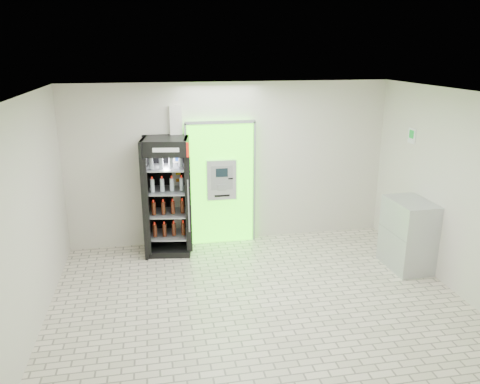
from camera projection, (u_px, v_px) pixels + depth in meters
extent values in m
plane|color=beige|center=(260.00, 303.00, 6.81)|extent=(6.00, 6.00, 0.00)
plane|color=beige|center=(230.00, 164.00, 8.72)|extent=(6.00, 0.00, 6.00)
plane|color=beige|center=(327.00, 298.00, 4.03)|extent=(6.00, 0.00, 6.00)
plane|color=beige|center=(27.00, 221.00, 5.84)|extent=(0.00, 5.00, 5.00)
plane|color=beige|center=(458.00, 194.00, 6.91)|extent=(0.00, 5.00, 5.00)
plane|color=white|center=(262.00, 94.00, 5.93)|extent=(6.00, 6.00, 0.00)
cube|color=#44FF18|center=(221.00, 183.00, 8.72)|extent=(1.20, 0.12, 2.30)
cube|color=gray|center=(220.00, 122.00, 8.32)|extent=(1.28, 0.04, 0.06)
cube|color=gray|center=(187.00, 186.00, 8.55)|extent=(0.04, 0.04, 2.30)
cube|color=gray|center=(254.00, 183.00, 8.77)|extent=(0.04, 0.04, 2.30)
cube|color=black|center=(227.00, 217.00, 8.88)|extent=(0.62, 0.01, 0.67)
cube|color=black|center=(202.00, 141.00, 8.37)|extent=(0.22, 0.01, 0.18)
cube|color=#B2B5BA|center=(221.00, 180.00, 8.59)|extent=(0.55, 0.12, 0.75)
cube|color=black|center=(222.00, 173.00, 8.49)|extent=(0.22, 0.01, 0.16)
cube|color=gray|center=(222.00, 187.00, 8.57)|extent=(0.16, 0.01, 0.12)
cube|color=black|center=(231.00, 179.00, 8.55)|extent=(0.09, 0.01, 0.02)
cube|color=black|center=(222.00, 196.00, 8.61)|extent=(0.28, 0.01, 0.03)
cube|color=silver|center=(178.00, 177.00, 8.56)|extent=(0.22, 0.10, 2.60)
cube|color=#193FB2|center=(178.00, 159.00, 8.40)|extent=(0.09, 0.01, 0.06)
cube|color=red|center=(178.00, 166.00, 8.44)|extent=(0.09, 0.01, 0.06)
cube|color=yellow|center=(178.00, 173.00, 8.48)|extent=(0.09, 0.01, 0.06)
cube|color=orange|center=(178.00, 180.00, 8.52)|extent=(0.09, 0.01, 0.06)
cube|color=red|center=(179.00, 187.00, 8.56)|extent=(0.09, 0.01, 0.06)
cube|color=black|center=(167.00, 196.00, 8.30)|extent=(0.88, 0.82, 2.10)
cube|color=black|center=(167.00, 191.00, 8.61)|extent=(0.78, 0.17, 2.10)
cube|color=#B31609|center=(166.00, 150.00, 7.70)|extent=(0.76, 0.12, 0.25)
cube|color=white|center=(166.00, 150.00, 7.69)|extent=(0.44, 0.07, 0.07)
cube|color=black|center=(170.00, 248.00, 8.59)|extent=(0.88, 0.82, 0.10)
cylinder|color=gray|center=(189.00, 206.00, 8.03)|extent=(0.03, 0.03, 0.94)
cube|color=gray|center=(169.00, 235.00, 8.51)|extent=(0.74, 0.70, 0.02)
cube|color=gray|center=(168.00, 213.00, 8.39)|extent=(0.74, 0.70, 0.02)
cube|color=gray|center=(167.00, 191.00, 8.27)|extent=(0.74, 0.70, 0.02)
cube|color=gray|center=(166.00, 168.00, 8.14)|extent=(0.74, 0.70, 0.02)
cube|color=#B2B5BA|center=(408.00, 235.00, 7.79)|extent=(0.61, 0.90, 1.18)
cube|color=gray|center=(392.00, 233.00, 7.72)|extent=(0.03, 0.87, 0.01)
cube|color=white|center=(412.00, 136.00, 8.04)|extent=(0.02, 0.22, 0.26)
cube|color=#0C8526|center=(411.00, 134.00, 8.03)|extent=(0.00, 0.14, 0.14)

